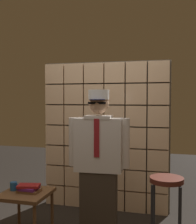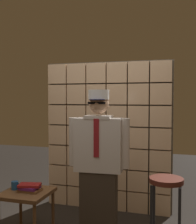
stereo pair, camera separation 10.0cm
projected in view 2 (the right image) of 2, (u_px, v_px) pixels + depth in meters
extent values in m
cube|color=#E0B78C|center=(59.00, 194.00, 4.39)|extent=(0.29, 0.08, 0.29)
cube|color=#E0B78C|center=(77.00, 196.00, 4.30)|extent=(0.29, 0.08, 0.29)
cube|color=#E0B78C|center=(97.00, 198.00, 4.21)|extent=(0.29, 0.08, 0.29)
cube|color=#E0B78C|center=(117.00, 200.00, 4.12)|extent=(0.29, 0.08, 0.29)
cube|color=#E0B78C|center=(138.00, 202.00, 4.03)|extent=(0.29, 0.08, 0.29)
cube|color=#E0B78C|center=(160.00, 205.00, 3.95)|extent=(0.29, 0.08, 0.29)
cube|color=#E0B78C|center=(59.00, 174.00, 4.37)|extent=(0.29, 0.08, 0.29)
cube|color=#E0B78C|center=(77.00, 176.00, 4.28)|extent=(0.29, 0.08, 0.29)
cube|color=#E0B78C|center=(97.00, 177.00, 4.20)|extent=(0.29, 0.08, 0.29)
cube|color=#E0B78C|center=(117.00, 179.00, 4.11)|extent=(0.29, 0.08, 0.29)
cube|color=#E0B78C|center=(138.00, 181.00, 4.02)|extent=(0.29, 0.08, 0.29)
cube|color=#E0B78C|center=(160.00, 183.00, 3.93)|extent=(0.29, 0.08, 0.29)
cube|color=#E0B78C|center=(58.00, 155.00, 4.36)|extent=(0.29, 0.08, 0.29)
cube|color=#E0B78C|center=(77.00, 156.00, 4.27)|extent=(0.29, 0.08, 0.29)
cube|color=#E0B78C|center=(97.00, 157.00, 4.18)|extent=(0.29, 0.08, 0.29)
cube|color=#E0B78C|center=(117.00, 158.00, 4.09)|extent=(0.29, 0.08, 0.29)
cube|color=#E0B78C|center=(138.00, 159.00, 4.01)|extent=(0.29, 0.08, 0.29)
cube|color=#E0B78C|center=(160.00, 161.00, 3.92)|extent=(0.29, 0.08, 0.29)
cube|color=#E0B78C|center=(58.00, 135.00, 4.34)|extent=(0.29, 0.08, 0.29)
cube|color=#E0B78C|center=(77.00, 135.00, 4.25)|extent=(0.29, 0.08, 0.29)
cube|color=#E0B78C|center=(97.00, 136.00, 4.17)|extent=(0.29, 0.08, 0.29)
cube|color=#E0B78C|center=(117.00, 137.00, 4.08)|extent=(0.29, 0.08, 0.29)
cube|color=#E0B78C|center=(138.00, 138.00, 3.99)|extent=(0.29, 0.08, 0.29)
cube|color=#E0B78C|center=(161.00, 139.00, 3.90)|extent=(0.29, 0.08, 0.29)
cube|color=#E0B78C|center=(58.00, 115.00, 4.33)|extent=(0.29, 0.08, 0.29)
cube|color=#E0B78C|center=(77.00, 115.00, 4.24)|extent=(0.29, 0.08, 0.29)
cube|color=#E0B78C|center=(97.00, 115.00, 4.15)|extent=(0.29, 0.08, 0.29)
cube|color=#E0B78C|center=(117.00, 116.00, 4.06)|extent=(0.29, 0.08, 0.29)
cube|color=#E0B78C|center=(138.00, 116.00, 3.98)|extent=(0.29, 0.08, 0.29)
cube|color=#E0B78C|center=(161.00, 116.00, 3.89)|extent=(0.29, 0.08, 0.29)
cube|color=#E0B78C|center=(58.00, 94.00, 4.31)|extent=(0.29, 0.08, 0.29)
cube|color=#E0B78C|center=(77.00, 94.00, 4.23)|extent=(0.29, 0.08, 0.29)
cube|color=#E0B78C|center=(97.00, 94.00, 4.14)|extent=(0.29, 0.08, 0.29)
cube|color=#E0B78C|center=(117.00, 94.00, 4.05)|extent=(0.29, 0.08, 0.29)
cube|color=#E0B78C|center=(139.00, 94.00, 3.96)|extent=(0.29, 0.08, 0.29)
cube|color=#E0B78C|center=(161.00, 94.00, 3.87)|extent=(0.29, 0.08, 0.29)
cube|color=#E0B78C|center=(58.00, 74.00, 4.30)|extent=(0.29, 0.08, 0.29)
cube|color=#E0B78C|center=(77.00, 74.00, 4.21)|extent=(0.29, 0.08, 0.29)
cube|color=#E0B78C|center=(97.00, 73.00, 4.12)|extent=(0.29, 0.08, 0.29)
cube|color=#E0B78C|center=(117.00, 73.00, 4.04)|extent=(0.29, 0.08, 0.29)
cube|color=#E0B78C|center=(139.00, 72.00, 3.95)|extent=(0.29, 0.08, 0.29)
cube|color=#E0B78C|center=(161.00, 71.00, 3.86)|extent=(0.29, 0.08, 0.29)
cube|color=#5B5447|center=(108.00, 136.00, 4.17)|extent=(1.85, 0.02, 2.16)
cube|color=#382D23|center=(99.00, 207.00, 3.14)|extent=(0.40, 0.22, 0.82)
cube|color=silver|center=(99.00, 144.00, 3.11)|extent=(0.52, 0.26, 0.58)
cube|color=maroon|center=(96.00, 138.00, 2.99)|extent=(0.06, 0.01, 0.41)
cube|color=silver|center=(99.00, 117.00, 3.10)|extent=(0.30, 0.25, 0.04)
sphere|color=tan|center=(99.00, 104.00, 3.09)|extent=(0.22, 0.22, 0.22)
ellipsoid|color=black|center=(98.00, 108.00, 3.04)|extent=(0.15, 0.09, 0.10)
cube|color=black|center=(97.00, 103.00, 2.99)|extent=(0.19, 0.02, 0.02)
cylinder|color=#191E47|center=(97.00, 100.00, 3.01)|extent=(0.18, 0.18, 0.01)
cylinder|color=white|center=(99.00, 95.00, 3.09)|extent=(0.23, 0.23, 0.11)
cylinder|color=silver|center=(125.00, 143.00, 3.05)|extent=(0.11, 0.11, 0.53)
cylinder|color=silver|center=(74.00, 141.00, 3.17)|extent=(0.11, 0.11, 0.53)
cylinder|color=#592319|center=(166.00, 180.00, 2.86)|extent=(0.34, 0.34, 0.05)
cylinder|color=black|center=(151.00, 224.00, 2.79)|extent=(0.03, 0.03, 0.76)
cylinder|color=black|center=(154.00, 213.00, 3.05)|extent=(0.03, 0.03, 0.76)
cylinder|color=black|center=(180.00, 216.00, 2.97)|extent=(0.03, 0.03, 0.76)
cube|color=brown|center=(27.00, 193.00, 3.25)|extent=(0.52, 0.52, 0.04)
cylinder|color=brown|center=(21.00, 208.00, 3.54)|extent=(0.04, 0.04, 0.51)
cylinder|color=brown|center=(53.00, 212.00, 3.41)|extent=(0.04, 0.04, 0.51)
cube|color=brown|center=(30.00, 190.00, 3.25)|extent=(0.25, 0.17, 0.03)
cube|color=#591E66|center=(30.00, 187.00, 3.25)|extent=(0.20, 0.18, 0.03)
cube|color=maroon|center=(30.00, 185.00, 3.24)|extent=(0.27, 0.20, 0.03)
cylinder|color=navy|center=(15.00, 185.00, 3.32)|extent=(0.08, 0.08, 0.09)
torus|color=navy|center=(19.00, 185.00, 3.30)|extent=(0.06, 0.01, 0.06)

